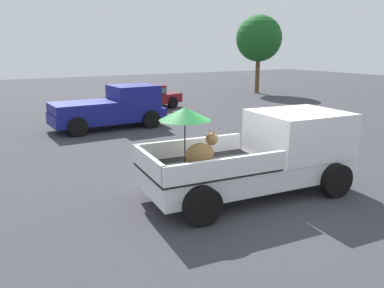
% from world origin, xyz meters
% --- Properties ---
extents(ground_plane, '(80.00, 80.00, 0.00)m').
position_xyz_m(ground_plane, '(0.00, 0.00, 0.00)').
color(ground_plane, '#38383D').
extents(pickup_truck_main, '(5.19, 2.61, 2.18)m').
position_xyz_m(pickup_truck_main, '(0.43, -0.03, 0.96)').
color(pickup_truck_main, black).
rests_on(pickup_truck_main, ground).
extents(pickup_truck_red, '(4.85, 2.27, 1.80)m').
position_xyz_m(pickup_truck_red, '(-0.20, 9.23, 0.87)').
color(pickup_truck_red, black).
rests_on(pickup_truck_red, ground).
extents(parked_sedan_near, '(4.63, 2.94, 1.33)m').
position_xyz_m(parked_sedan_near, '(3.02, 13.26, 0.74)').
color(parked_sedan_near, black).
rests_on(parked_sedan_near, ground).
extents(tree_by_lot, '(3.40, 3.40, 5.76)m').
position_xyz_m(tree_by_lot, '(13.69, 16.32, 4.04)').
color(tree_by_lot, brown).
rests_on(tree_by_lot, ground).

